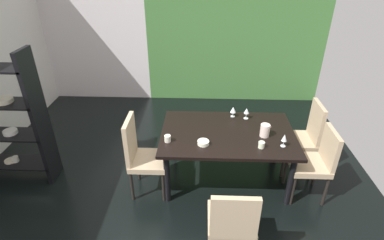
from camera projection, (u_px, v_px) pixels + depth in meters
name	position (u px, v px, depth m)	size (l,w,h in m)	color
ground_plane	(167.00, 197.00, 3.75)	(5.44, 5.95, 0.02)	black
back_panel_interior	(92.00, 29.00, 5.67)	(2.06, 0.10, 2.79)	silver
garden_window_panel	(237.00, 30.00, 5.57)	(3.38, 0.10, 2.79)	#44783A
dining_table	(227.00, 138.00, 3.74)	(1.64, 1.08, 0.73)	black
chair_head_near	(232.00, 221.00, 2.74)	(0.44, 0.44, 0.93)	tan
chair_right_far	(305.00, 135.00, 3.98)	(0.44, 0.44, 1.00)	tan
chair_left_near	(141.00, 154.00, 3.59)	(0.45, 0.44, 1.03)	tan
chair_right_near	(316.00, 160.00, 3.54)	(0.44, 0.44, 0.93)	tan
display_shelf	(1.00, 119.00, 3.67)	(1.04, 0.33, 1.76)	black
wine_glass_south	(247.00, 111.00, 3.95)	(0.07, 0.07, 0.15)	silver
wine_glass_east	(284.00, 138.00, 3.38)	(0.06, 0.06, 0.16)	silver
wine_glass_corner	(233.00, 110.00, 4.01)	(0.08, 0.08, 0.14)	silver
serving_bowl_left	(203.00, 143.00, 3.46)	(0.14, 0.14, 0.05)	white
cup_center	(261.00, 145.00, 3.39)	(0.07, 0.07, 0.08)	#E4EDC8
cup_front	(168.00, 139.00, 3.50)	(0.08, 0.08, 0.08)	silver
pitcher_near_shelf	(265.00, 130.00, 3.59)	(0.13, 0.11, 0.16)	beige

